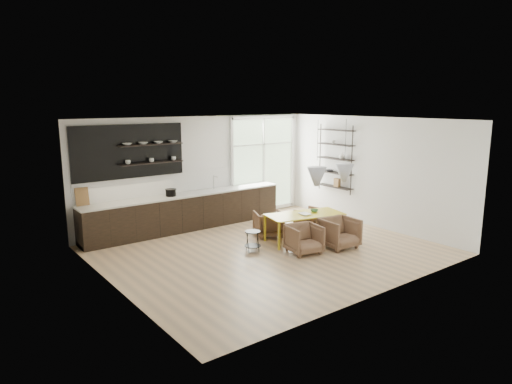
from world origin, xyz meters
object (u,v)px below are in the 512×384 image
at_px(armchair_back_left, 269,224).
at_px(armchair_front_right, 339,233).
at_px(armchair_back_right, 311,220).
at_px(wire_stool, 253,238).
at_px(armchair_front_left, 304,239).
at_px(dining_table, 305,216).

height_order(armchair_back_left, armchair_front_right, armchair_front_right).
xyz_separation_m(armchair_back_right, wire_stool, (-2.10, -0.32, -0.01)).
bearing_deg(armchair_front_left, wire_stool, 148.94).
relative_size(armchair_front_right, wire_stool, 1.63).
height_order(armchair_back_right, wire_stool, armchair_back_right).
height_order(dining_table, armchair_back_right, dining_table).
height_order(armchair_front_right, wire_stool, armchair_front_right).
bearing_deg(wire_stool, dining_table, -5.03).
xyz_separation_m(dining_table, armchair_back_right, (0.65, 0.45, -0.31)).
xyz_separation_m(dining_table, armchair_front_left, (-0.61, -0.64, -0.30)).
distance_m(armchair_back_left, armchair_front_right, 1.84).
distance_m(dining_table, armchair_back_right, 0.85).
bearing_deg(armchair_front_right, dining_table, 114.17).
relative_size(armchair_back_left, armchair_front_right, 0.90).
height_order(dining_table, armchair_back_left, dining_table).
distance_m(armchair_back_right, armchair_front_left, 1.67).
bearing_deg(wire_stool, armchair_back_right, 8.68).
bearing_deg(armchair_front_right, armchair_front_left, 171.98).
relative_size(armchair_back_right, armchair_front_left, 0.97).
distance_m(armchair_back_left, wire_stool, 1.26).
distance_m(dining_table, armchair_front_right, 0.94).
height_order(dining_table, armchair_front_left, dining_table).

